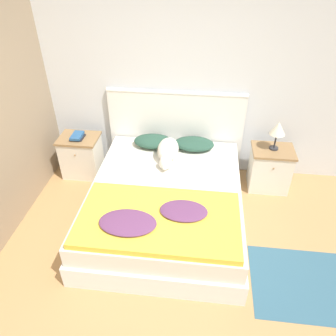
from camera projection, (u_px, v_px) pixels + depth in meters
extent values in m
plane|color=tan|center=(148.00, 292.00, 3.08)|extent=(16.00, 16.00, 0.00)
cube|color=silver|center=(173.00, 79.00, 4.06)|extent=(9.00, 0.06, 2.55)
cube|color=gray|center=(1.00, 110.00, 3.35)|extent=(0.06, 3.10, 2.55)
cube|color=white|center=(166.00, 210.00, 3.81)|extent=(1.70, 2.08, 0.26)
cube|color=silver|center=(166.00, 194.00, 3.67)|extent=(1.64, 2.02, 0.22)
cube|color=white|center=(175.00, 133.00, 4.41)|extent=(1.78, 0.04, 1.13)
cylinder|color=white|center=(176.00, 93.00, 4.08)|extent=(1.78, 0.06, 0.06)
cube|color=silver|center=(82.00, 157.00, 4.46)|extent=(0.49, 0.38, 0.55)
cube|color=#937047|center=(78.00, 138.00, 4.29)|extent=(0.52, 0.40, 0.03)
sphere|color=#937047|center=(75.00, 155.00, 4.21)|extent=(0.02, 0.02, 0.02)
cube|color=silver|center=(269.00, 169.00, 4.22)|extent=(0.49, 0.38, 0.55)
cube|color=#937047|center=(274.00, 151.00, 4.05)|extent=(0.52, 0.40, 0.03)
sphere|color=#937047|center=(274.00, 169.00, 3.97)|extent=(0.02, 0.02, 0.02)
ellipsoid|color=#284C3D|center=(153.00, 141.00, 4.25)|extent=(0.51, 0.33, 0.13)
ellipsoid|color=#284C3D|center=(194.00, 144.00, 4.20)|extent=(0.51, 0.33, 0.13)
cube|color=yellow|center=(159.00, 219.00, 3.14)|extent=(1.55, 0.89, 0.06)
ellipsoid|color=#663860|center=(128.00, 222.00, 3.03)|extent=(0.54, 0.36, 0.06)
ellipsoid|color=#663860|center=(184.00, 211.00, 3.16)|extent=(0.46, 0.31, 0.05)
ellipsoid|color=silver|center=(168.00, 149.00, 4.02)|extent=(0.26, 0.44, 0.21)
sphere|color=silver|center=(165.00, 163.00, 3.83)|extent=(0.16, 0.16, 0.16)
ellipsoid|color=silver|center=(164.00, 167.00, 3.79)|extent=(0.07, 0.09, 0.06)
cone|color=silver|center=(162.00, 158.00, 3.81)|extent=(0.05, 0.05, 0.05)
cone|color=silver|center=(169.00, 159.00, 3.80)|extent=(0.05, 0.05, 0.05)
ellipsoid|color=silver|center=(173.00, 146.00, 4.20)|extent=(0.14, 0.20, 0.08)
cube|color=#232328|center=(78.00, 137.00, 4.27)|extent=(0.17, 0.19, 0.02)
cube|color=#285689|center=(77.00, 136.00, 4.25)|extent=(0.13, 0.22, 0.03)
cylinder|color=#2D2D33|center=(274.00, 148.00, 4.05)|extent=(0.11, 0.11, 0.02)
cylinder|color=#2D2D33|center=(275.00, 141.00, 3.99)|extent=(0.02, 0.02, 0.19)
cone|color=beige|center=(278.00, 128.00, 3.89)|extent=(0.19, 0.19, 0.16)
cube|color=#335B70|center=(305.00, 284.00, 3.15)|extent=(1.02, 0.83, 0.00)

